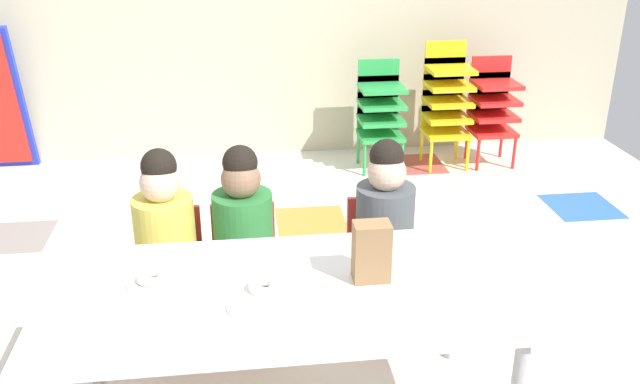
% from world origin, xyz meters
% --- Properties ---
extents(ground_plane, '(6.20, 4.50, 0.02)m').
position_xyz_m(ground_plane, '(-0.00, 0.00, -0.01)').
color(ground_plane, silver).
extents(craft_table, '(1.67, 0.79, 0.61)m').
position_xyz_m(craft_table, '(0.15, -0.88, 0.56)').
color(craft_table, white).
rests_on(craft_table, ground_plane).
extents(seated_child_near_camera, '(0.33, 0.33, 0.92)m').
position_xyz_m(seated_child_near_camera, '(-0.31, -0.26, 0.55)').
color(seated_child_near_camera, red).
rests_on(seated_child_near_camera, ground_plane).
extents(seated_child_middle_seat, '(0.32, 0.31, 0.92)m').
position_xyz_m(seated_child_middle_seat, '(0.02, -0.26, 0.55)').
color(seated_child_middle_seat, red).
rests_on(seated_child_middle_seat, ground_plane).
extents(seated_child_far_right, '(0.33, 0.33, 0.92)m').
position_xyz_m(seated_child_far_right, '(0.65, -0.26, 0.55)').
color(seated_child_far_right, red).
rests_on(seated_child_far_right, ground_plane).
extents(kid_chair_green_stack, '(0.32, 0.30, 0.80)m').
position_xyz_m(kid_chair_green_stack, '(1.06, 1.79, 0.46)').
color(kid_chair_green_stack, green).
rests_on(kid_chair_green_stack, ground_plane).
extents(kid_chair_yellow_stack, '(0.32, 0.30, 0.92)m').
position_xyz_m(kid_chair_yellow_stack, '(1.56, 1.79, 0.52)').
color(kid_chair_yellow_stack, yellow).
rests_on(kid_chair_yellow_stack, ground_plane).
extents(kid_chair_red_stack, '(0.32, 0.30, 0.80)m').
position_xyz_m(kid_chair_red_stack, '(1.92, 1.79, 0.46)').
color(kid_chair_red_stack, red).
rests_on(kid_chair_red_stack, ground_plane).
extents(paper_bag_brown, '(0.13, 0.09, 0.22)m').
position_xyz_m(paper_bag_brown, '(0.47, -0.86, 0.72)').
color(paper_bag_brown, '#9E754C').
rests_on(paper_bag_brown, craft_table).
extents(paper_plate_near_edge, '(0.18, 0.18, 0.01)m').
position_xyz_m(paper_plate_near_edge, '(-0.31, -0.79, 0.61)').
color(paper_plate_near_edge, white).
rests_on(paper_plate_near_edge, craft_table).
extents(paper_plate_center_table, '(0.18, 0.18, 0.01)m').
position_xyz_m(paper_plate_center_table, '(0.04, -0.99, 0.61)').
color(paper_plate_center_table, white).
rests_on(paper_plate_center_table, craft_table).
extents(donut_powdered_on_plate, '(0.10, 0.10, 0.03)m').
position_xyz_m(donut_powdered_on_plate, '(-0.31, -0.79, 0.63)').
color(donut_powdered_on_plate, white).
rests_on(donut_powdered_on_plate, craft_table).
extents(donut_powdered_loose, '(0.11, 0.11, 0.03)m').
position_xyz_m(donut_powdered_loose, '(0.08, -0.89, 0.63)').
color(donut_powdered_loose, white).
rests_on(donut_powdered_loose, craft_table).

